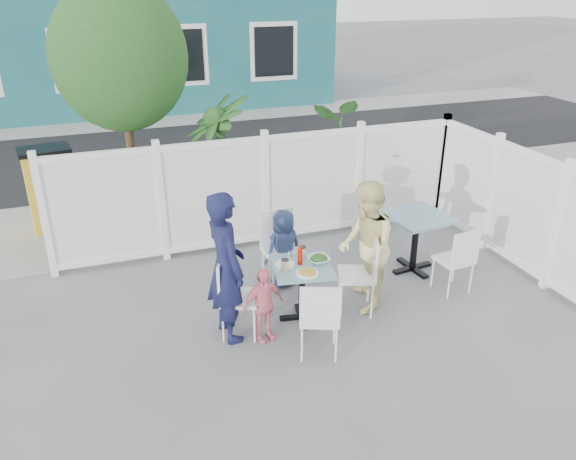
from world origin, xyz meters
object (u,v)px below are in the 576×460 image
object	(u,v)px
woman	(366,247)
main_table	(302,278)
chair_near	(319,314)
man	(226,267)
boy	(284,248)
utility_cabinet	(51,191)
chair_left	(232,291)
toddler	(263,305)
chair_right	(364,268)
spare_table	(416,228)
chair_back	(280,242)

from	to	relation	value
woman	main_table	bearing A→B (deg)	-70.23
chair_near	man	bearing A→B (deg)	158.71
main_table	boy	world-z (taller)	boy
chair_near	utility_cabinet	bearing A→B (deg)	141.75
main_table	woman	world-z (taller)	woman
chair_left	man	size ratio (longest dim) A/B	0.54
toddler	chair_right	bearing A→B (deg)	-7.13
utility_cabinet	woman	distance (m)	4.99
utility_cabinet	woman	world-z (taller)	woman
spare_table	boy	bearing A→B (deg)	172.95
toddler	boy	bearing A→B (deg)	45.25
main_table	chair_left	world-z (taller)	chair_left
main_table	spare_table	distance (m)	1.90
main_table	woman	size ratio (longest dim) A/B	0.48
spare_table	chair_right	world-z (taller)	chair_right
toddler	spare_table	bearing A→B (deg)	4.53
chair_right	chair_near	world-z (taller)	chair_right
main_table	boy	xyz separation A→B (m)	(0.07, 0.80, -0.02)
main_table	spare_table	bearing A→B (deg)	17.97
toddler	chair_back	bearing A→B (deg)	48.00
chair_left	chair_near	distance (m)	1.00
chair_right	toddler	xyz separation A→B (m)	(-1.26, -0.17, -0.12)
spare_table	chair_near	size ratio (longest dim) A/B	0.94
woman	chair_back	bearing A→B (deg)	-120.30
toddler	man	bearing A→B (deg)	131.49
main_table	chair_right	world-z (taller)	chair_right
chair_left	chair_right	distance (m)	1.53
main_table	chair_back	bearing A→B (deg)	87.52
spare_table	chair_near	distance (m)	2.31
woman	toddler	xyz separation A→B (m)	(-1.30, -0.25, -0.35)
man	boy	world-z (taller)	man
chair_left	man	bearing A→B (deg)	-54.09
woman	boy	bearing A→B (deg)	-119.06
chair_right	chair_back	bearing A→B (deg)	57.70
chair_back	man	xyz separation A→B (m)	(-0.89, -0.90, 0.27)
chair_back	boy	bearing A→B (deg)	109.99
main_table	toddler	world-z (taller)	toddler
main_table	boy	bearing A→B (deg)	85.24
chair_right	toddler	distance (m)	1.28
chair_right	chair_near	distance (m)	1.05
main_table	woman	xyz separation A→B (m)	(0.77, 0.00, 0.25)
man	woman	xyz separation A→B (m)	(1.63, 0.03, -0.06)
chair_near	chair_right	bearing A→B (deg)	59.81
chair_right	chair_near	bearing A→B (deg)	150.13
chair_left	toddler	distance (m)	0.37
chair_back	man	bearing A→B (deg)	42.56
chair_back	chair_near	bearing A→B (deg)	82.79
chair_right	chair_back	world-z (taller)	chair_back
chair_right	woman	world-z (taller)	woman
chair_right	chair_near	xyz separation A→B (m)	(-0.82, -0.66, -0.04)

